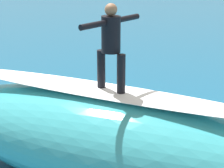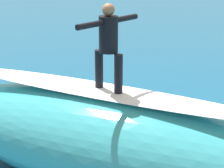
{
  "view_description": "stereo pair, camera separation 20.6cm",
  "coord_description": "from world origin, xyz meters",
  "px_view_note": "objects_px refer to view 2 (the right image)",
  "views": [
    {
      "loc": [
        -1.79,
        9.11,
        4.55
      ],
      "look_at": [
        0.0,
        -0.24,
        1.42
      ],
      "focal_mm": 69.54,
      "sensor_mm": 36.0,
      "label": 1
    },
    {
      "loc": [
        -2.0,
        9.07,
        4.55
      ],
      "look_at": [
        0.0,
        -0.24,
        1.42
      ],
      "focal_mm": 69.54,
      "sensor_mm": 36.0,
      "label": 2
    }
  ],
  "objects_px": {
    "surfboard_riding": "(109,92)",
    "surfboard_paddling": "(114,107)",
    "surfer_riding": "(108,41)",
    "surfer_paddling": "(110,101)"
  },
  "relations": [
    {
      "from": "surfer_paddling",
      "to": "surfboard_paddling",
      "type": "bearing_deg",
      "value": -0.0
    },
    {
      "from": "surfer_riding",
      "to": "surfer_paddling",
      "type": "distance_m",
      "value": 4.89
    },
    {
      "from": "surfboard_riding",
      "to": "surfboard_paddling",
      "type": "bearing_deg",
      "value": -49.55
    },
    {
      "from": "surfer_riding",
      "to": "surfboard_paddling",
      "type": "distance_m",
      "value": 4.97
    },
    {
      "from": "surfboard_paddling",
      "to": "surfer_paddling",
      "type": "bearing_deg",
      "value": 180.0
    },
    {
      "from": "surfer_riding",
      "to": "surfboard_paddling",
      "type": "bearing_deg",
      "value": -49.55
    },
    {
      "from": "surfer_riding",
      "to": "surfboard_paddling",
      "type": "relative_size",
      "value": 0.8
    },
    {
      "from": "surfboard_riding",
      "to": "surfer_riding",
      "type": "bearing_deg",
      "value": -45.88
    },
    {
      "from": "surfboard_riding",
      "to": "surfer_riding",
      "type": "relative_size",
      "value": 1.16
    },
    {
      "from": "surfboard_paddling",
      "to": "surfer_paddling",
      "type": "xyz_separation_m",
      "value": [
        0.13,
        -0.01,
        0.19
      ]
    }
  ]
}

